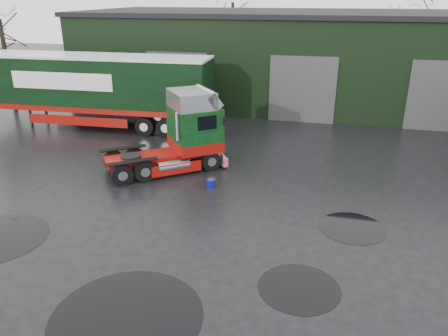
{
  "coord_description": "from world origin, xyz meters",
  "views": [
    {
      "loc": [
        3.68,
        -12.73,
        7.46
      ],
      "look_at": [
        0.25,
        1.19,
        1.7
      ],
      "focal_mm": 35.0,
      "sensor_mm": 36.0,
      "label": 1
    }
  ],
  "objects_px": {
    "warehouse": "(310,57)",
    "hero_tractor": "(161,133)",
    "tree_left": "(4,47)",
    "tree_back_a": "(233,23)",
    "trailer_left": "(96,92)",
    "tree_back_b": "(409,38)",
    "wash_bucket": "(211,183)"
  },
  "relations": [
    {
      "from": "trailer_left",
      "to": "tree_back_b",
      "type": "bearing_deg",
      "value": -46.55
    },
    {
      "from": "tree_back_b",
      "to": "warehouse",
      "type": "bearing_deg",
      "value": -128.66
    },
    {
      "from": "hero_tractor",
      "to": "wash_bucket",
      "type": "distance_m",
      "value": 3.31
    },
    {
      "from": "warehouse",
      "to": "tree_back_b",
      "type": "bearing_deg",
      "value": 51.34
    },
    {
      "from": "wash_bucket",
      "to": "tree_left",
      "type": "xyz_separation_m",
      "value": [
        -16.2,
        8.85,
        4.09
      ]
    },
    {
      "from": "tree_left",
      "to": "tree_back_b",
      "type": "bearing_deg",
      "value": 33.69
    },
    {
      "from": "hero_tractor",
      "to": "tree_back_b",
      "type": "bearing_deg",
      "value": 114.59
    },
    {
      "from": "warehouse",
      "to": "hero_tractor",
      "type": "relative_size",
      "value": 5.68
    },
    {
      "from": "tree_left",
      "to": "tree_back_a",
      "type": "bearing_deg",
      "value": 58.57
    },
    {
      "from": "warehouse",
      "to": "tree_back_b",
      "type": "distance_m",
      "value": 12.82
    },
    {
      "from": "wash_bucket",
      "to": "tree_left",
      "type": "bearing_deg",
      "value": 151.35
    },
    {
      "from": "tree_back_a",
      "to": "tree_back_b",
      "type": "relative_size",
      "value": 1.27
    },
    {
      "from": "tree_back_a",
      "to": "tree_back_b",
      "type": "height_order",
      "value": "tree_back_a"
    },
    {
      "from": "trailer_left",
      "to": "tree_back_b",
      "type": "xyz_separation_m",
      "value": [
        19.58,
        20.0,
        1.63
      ]
    },
    {
      "from": "warehouse",
      "to": "tree_left",
      "type": "height_order",
      "value": "tree_left"
    },
    {
      "from": "hero_tractor",
      "to": "tree_back_a",
      "type": "xyz_separation_m",
      "value": [
        -2.6,
        25.6,
        2.98
      ]
    },
    {
      "from": "hero_tractor",
      "to": "tree_left",
      "type": "distance_m",
      "value": 15.77
    },
    {
      "from": "tree_left",
      "to": "tree_back_b",
      "type": "relative_size",
      "value": 1.13
    },
    {
      "from": "hero_tractor",
      "to": "wash_bucket",
      "type": "relative_size",
      "value": 16.52
    },
    {
      "from": "hero_tractor",
      "to": "wash_bucket",
      "type": "height_order",
      "value": "hero_tractor"
    },
    {
      "from": "warehouse",
      "to": "hero_tractor",
      "type": "xyz_separation_m",
      "value": [
        -5.4,
        -15.6,
        -1.38
      ]
    },
    {
      "from": "trailer_left",
      "to": "warehouse",
      "type": "bearing_deg",
      "value": -51.35
    },
    {
      "from": "trailer_left",
      "to": "wash_bucket",
      "type": "relative_size",
      "value": 39.5
    },
    {
      "from": "trailer_left",
      "to": "tree_back_b",
      "type": "height_order",
      "value": "tree_back_b"
    },
    {
      "from": "tree_left",
      "to": "trailer_left",
      "type": "bearing_deg",
      "value": -15.08
    },
    {
      "from": "tree_back_b",
      "to": "trailer_left",
      "type": "bearing_deg",
      "value": -134.39
    },
    {
      "from": "warehouse",
      "to": "tree_back_a",
      "type": "relative_size",
      "value": 3.41
    },
    {
      "from": "tree_back_b",
      "to": "tree_left",
      "type": "bearing_deg",
      "value": -146.31
    },
    {
      "from": "hero_tractor",
      "to": "tree_left",
      "type": "bearing_deg",
      "value": -156.99
    },
    {
      "from": "warehouse",
      "to": "trailer_left",
      "type": "bearing_deg",
      "value": -139.18
    },
    {
      "from": "trailer_left",
      "to": "tree_back_a",
      "type": "distance_m",
      "value": 20.49
    },
    {
      "from": "hero_tractor",
      "to": "tree_back_a",
      "type": "height_order",
      "value": "tree_back_a"
    }
  ]
}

